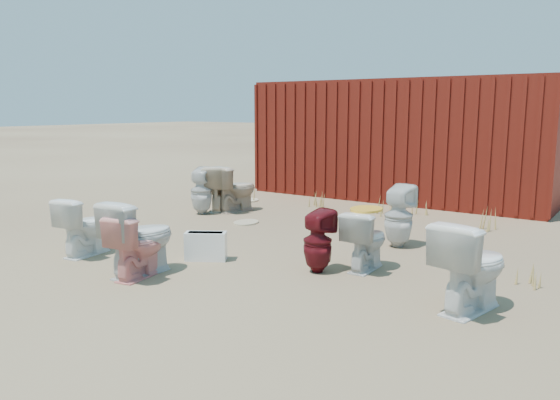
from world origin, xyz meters
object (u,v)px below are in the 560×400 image
Objects in this scene: toilet_back_beige_right at (236,189)px; toilet_back_yellowlid at (366,240)px; toilet_front_maroon at (318,241)px; toilet_front_e at (471,266)px; loose_tank at (206,246)px; toilet_back_a at (201,191)px; toilet_back_e at (399,216)px; shipping_container at (405,139)px; toilet_back_beige_left at (218,188)px; toilet_front_c at (140,237)px; toilet_front_pink at (138,245)px; toilet_front_a at (86,226)px.

toilet_back_beige_right reaches higher than toilet_back_yellowlid.
toilet_front_maroon is 1.78m from toilet_front_e.
toilet_front_maroon is at bearing -17.55° from loose_tank.
toilet_back_yellowlid is 1.39× the size of loose_tank.
toilet_back_e reaches higher than toilet_back_a.
toilet_back_a is at bearing 0.62° from toilet_back_e.
toilet_back_e is at bearing -68.75° from shipping_container.
toilet_front_maroon is at bearing 114.18° from toilet_back_beige_left.
shipping_container reaches higher than toilet_back_beige_left.
toilet_back_beige_left reaches higher than toilet_back_a.
toilet_back_yellowlid is 1.94m from loose_tank.
toilet_front_maroon is at bearing -144.73° from toilet_front_c.
toilet_back_e reaches higher than toilet_back_beige_right.
shipping_container is at bearing 57.39° from loose_tank.
toilet_back_beige_left is (-1.90, 3.50, 0.06)m from toilet_front_pink.
shipping_container is 7.27× the size of toilet_back_beige_right.
toilet_back_e is (-0.10, 1.20, 0.07)m from toilet_back_yellowlid.
toilet_back_beige_left is 1.00× the size of toilet_back_beige_right.
toilet_front_e reaches higher than toilet_back_e.
toilet_front_c is 1.02× the size of toilet_back_e.
toilet_front_pink is at bearing -91.81° from shipping_container.
toilet_back_a is (-3.46, 1.81, 0.05)m from toilet_front_maroon.
toilet_front_e is 3.16m from loose_tank.
toilet_front_pink is at bearing 50.91° from toilet_front_maroon.
toilet_back_e reaches higher than toilet_front_pink.
toilet_front_maroon is at bearing 83.23° from toilet_back_e.
toilet_back_beige_right is (-1.60, 3.64, 0.05)m from toilet_front_pink.
toilet_front_a is 0.89× the size of toilet_back_e.
toilet_back_e is 1.68× the size of loose_tank.
toilet_front_pink is at bearing 161.88° from toilet_front_a.
toilet_back_yellowlid is at bearing -142.84° from toilet_front_c.
toilet_front_c reaches higher than toilet_back_beige_left.
shipping_container reaches higher than toilet_front_maroon.
shipping_container reaches higher than toilet_front_c.
toilet_back_beige_left reaches higher than toilet_back_beige_right.
toilet_front_e is 1.01× the size of toilet_back_e.
shipping_container is 7.00× the size of toilet_front_c.
toilet_front_pink is 1.00× the size of toilet_front_maroon.
toilet_front_pink is at bearing 85.53° from toilet_back_beige_left.
toilet_front_c reaches higher than toilet_front_maroon.
toilet_front_pink is at bearing 120.53° from toilet_front_c.
toilet_back_e is 2.59m from loose_tank.
shipping_container is at bearing -109.29° from toilet_front_a.
loose_tank is at bearing 95.59° from toilet_back_beige_left.
shipping_container reaches higher than toilet_back_a.
toilet_front_c is 1.19× the size of toilet_front_maroon.
toilet_front_pink is at bearing 61.37° from toilet_back_e.
toilet_back_e reaches higher than toilet_back_beige_left.
loose_tank is at bearing -161.34° from toilet_front_a.
toilet_front_c is at bearing 48.28° from toilet_front_maroon.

